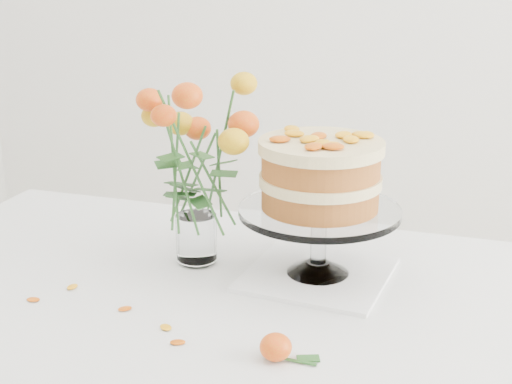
% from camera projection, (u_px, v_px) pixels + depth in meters
% --- Properties ---
extents(table, '(1.43, 0.93, 0.76)m').
position_uv_depth(table, '(208.00, 334.00, 1.37)').
color(table, tan).
rests_on(table, ground).
extents(napkin, '(0.30, 0.30, 0.01)m').
position_uv_depth(napkin, '(318.00, 274.00, 1.43)').
color(napkin, white).
rests_on(napkin, table).
extents(cake_stand, '(0.32, 0.32, 0.28)m').
position_uv_depth(cake_stand, '(320.00, 182.00, 1.37)').
color(cake_stand, silver).
rests_on(cake_stand, napkin).
extents(rose_vase, '(0.34, 0.34, 0.42)m').
position_uv_depth(rose_vase, '(194.00, 148.00, 1.42)').
color(rose_vase, silver).
rests_on(rose_vase, table).
extents(loose_rose_far, '(0.09, 0.05, 0.04)m').
position_uv_depth(loose_rose_far, '(276.00, 347.00, 1.13)').
color(loose_rose_far, red).
rests_on(loose_rose_far, table).
extents(stray_petal_a, '(0.03, 0.02, 0.00)m').
position_uv_depth(stray_petal_a, '(125.00, 309.00, 1.29)').
color(stray_petal_a, '#FFA610').
rests_on(stray_petal_a, table).
extents(stray_petal_b, '(0.03, 0.02, 0.00)m').
position_uv_depth(stray_petal_b, '(166.00, 328.00, 1.23)').
color(stray_petal_b, '#FFA610').
rests_on(stray_petal_b, table).
extents(stray_petal_c, '(0.03, 0.02, 0.00)m').
position_uv_depth(stray_petal_c, '(178.00, 342.00, 1.18)').
color(stray_petal_c, '#FFA610').
rests_on(stray_petal_c, table).
extents(stray_petal_d, '(0.03, 0.02, 0.00)m').
position_uv_depth(stray_petal_d, '(72.00, 287.00, 1.38)').
color(stray_petal_d, '#FFA610').
rests_on(stray_petal_d, table).
extents(stray_petal_e, '(0.03, 0.02, 0.00)m').
position_uv_depth(stray_petal_e, '(33.00, 300.00, 1.33)').
color(stray_petal_e, '#FFA610').
rests_on(stray_petal_e, table).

